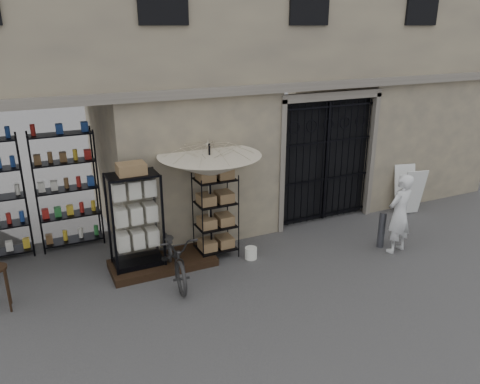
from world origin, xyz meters
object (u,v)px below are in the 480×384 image
bicycle (175,278)px  white_bucket (251,253)px  market_umbrella (210,160)px  wire_rack (216,217)px  easel_sign (409,190)px  steel_bollard (382,230)px  display_cabinet (136,225)px  shopkeeper (395,251)px

bicycle → white_bucket: bearing=8.2°
market_umbrella → white_bucket: bearing=-33.1°
white_bucket → wire_rack: bearing=142.4°
easel_sign → bicycle: bearing=-161.0°
wire_rack → steel_bollard: bearing=-29.0°
display_cabinet → easel_sign: (6.80, 0.05, -0.35)m
market_umbrella → wire_rack: bearing=1.1°
shopkeeper → easel_sign: bearing=-150.4°
display_cabinet → shopkeeper: 5.34m
white_bucket → steel_bollard: (2.73, -0.70, 0.27)m
market_umbrella → shopkeeper: size_ratio=1.68×
shopkeeper → easel_sign: easel_sign is taller
bicycle → easel_sign: bearing=10.6°
bicycle → steel_bollard: bicycle is taller
steel_bollard → white_bucket: bearing=165.6°
wire_rack → white_bucket: size_ratio=7.11×
market_umbrella → steel_bollard: bearing=-18.6°
display_cabinet → easel_sign: size_ratio=1.67×
market_umbrella → white_bucket: 2.08m
market_umbrella → steel_bollard: market_umbrella is taller
market_umbrella → bicycle: bearing=-151.0°
white_bucket → bicycle: 1.63m
bicycle → steel_bollard: bearing=-3.0°
display_cabinet → wire_rack: size_ratio=1.12×
white_bucket → shopkeeper: (2.88, -0.99, -0.12)m
market_umbrella → steel_bollard: 3.95m
display_cabinet → easel_sign: bearing=4.5°
white_bucket → shopkeeper: bearing=-18.9°
wire_rack → white_bucket: (0.57, -0.44, -0.74)m
steel_bollard → shopkeeper: size_ratio=0.47×
bicycle → easel_sign: 6.32m
display_cabinet → easel_sign: display_cabinet is taller
easel_sign → market_umbrella: bearing=-165.7°
white_bucket → steel_bollard: steel_bollard is taller
white_bucket → shopkeeper: white_bucket is taller
display_cabinet → market_umbrella: bearing=2.9°
display_cabinet → wire_rack: bearing=3.1°
wire_rack → easel_sign: bearing=-9.0°
display_cabinet → shopkeeper: (5.05, -1.46, -0.96)m
shopkeeper → bicycle: bearing=-22.5°
steel_bollard → shopkeeper: bearing=-61.4°
display_cabinet → white_bucket: (2.16, -0.47, -0.84)m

